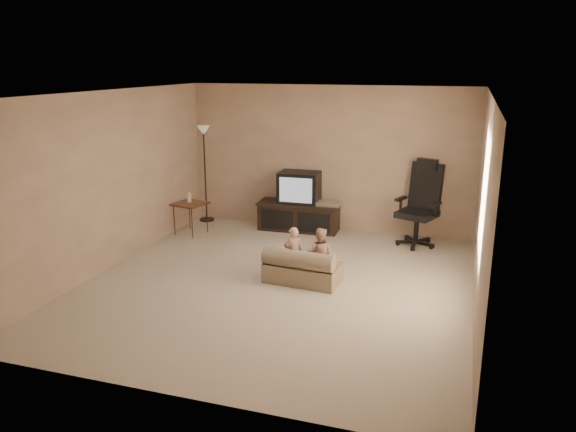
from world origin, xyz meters
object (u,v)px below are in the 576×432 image
side_table (190,204)px  child_sofa (302,269)px  tv_stand (299,206)px  office_chair (419,215)px  toddler_left (293,253)px  toddler_right (320,254)px  floor_lamp (204,152)px

side_table → child_sofa: bearing=-32.4°
tv_stand → office_chair: office_chair is taller
tv_stand → toddler_left: bearing=-77.2°
child_sofa → toddler_right: size_ratio=1.40×
side_table → floor_lamp: 1.14m
office_chair → toddler_left: bearing=-105.3°
office_chair → child_sofa: size_ratio=1.34×
tv_stand → floor_lamp: 2.02m
floor_lamp → child_sofa: bearing=-43.2°
office_chair → toddler_right: 2.30m
toddler_left → office_chair: bearing=-144.7°
tv_stand → toddler_right: tv_stand is taller
tv_stand → floor_lamp: size_ratio=0.83×
office_chair → floor_lamp: (-3.90, 0.25, 0.79)m
floor_lamp → toddler_left: floor_lamp is taller
side_table → toddler_right: 3.00m
floor_lamp → child_sofa: size_ratio=1.70×
toddler_left → toddler_right: 0.36m
tv_stand → toddler_left: size_ratio=1.98×
floor_lamp → toddler_left: (2.42, -2.31, -0.92)m
child_sofa → toddler_left: 0.25m
floor_lamp → child_sofa: floor_lamp is taller
tv_stand → child_sofa: 2.47m
child_sofa → toddler_right: 0.31m
floor_lamp → toddler_right: floor_lamp is taller
tv_stand → side_table: tv_stand is taller
office_chair → child_sofa: office_chair is taller
office_chair → floor_lamp: 3.99m
child_sofa → toddler_left: size_ratio=1.40×
tv_stand → toddler_right: 2.38m
child_sofa → toddler_left: (-0.15, 0.10, 0.17)m
tv_stand → toddler_right: bearing=-68.5°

